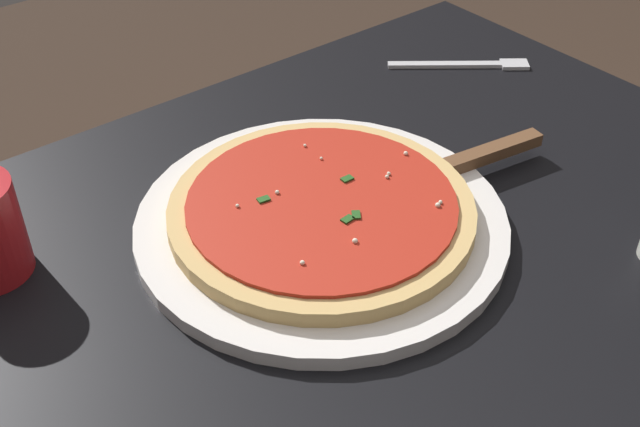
{
  "coord_description": "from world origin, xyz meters",
  "views": [
    {
      "loc": [
        -0.38,
        -0.44,
        1.23
      ],
      "look_at": [
        -0.0,
        0.04,
        0.75
      ],
      "focal_mm": 44.55,
      "sensor_mm": 36.0,
      "label": 1
    }
  ],
  "objects_px": {
    "pizza": "(320,210)",
    "fork": "(467,65)",
    "serving_plate": "(320,223)",
    "pizza_server": "(460,165)"
  },
  "relations": [
    {
      "from": "pizza",
      "to": "fork",
      "type": "bearing_deg",
      "value": 21.64
    },
    {
      "from": "serving_plate",
      "to": "fork",
      "type": "height_order",
      "value": "serving_plate"
    },
    {
      "from": "pizza",
      "to": "pizza_server",
      "type": "distance_m",
      "value": 0.17
    },
    {
      "from": "pizza",
      "to": "fork",
      "type": "relative_size",
      "value": 1.9
    },
    {
      "from": "pizza_server",
      "to": "fork",
      "type": "distance_m",
      "value": 0.26
    },
    {
      "from": "serving_plate",
      "to": "pizza",
      "type": "bearing_deg",
      "value": -36.95
    },
    {
      "from": "serving_plate",
      "to": "fork",
      "type": "bearing_deg",
      "value": 21.64
    },
    {
      "from": "pizza_server",
      "to": "pizza",
      "type": "bearing_deg",
      "value": 170.78
    },
    {
      "from": "serving_plate",
      "to": "pizza_server",
      "type": "xyz_separation_m",
      "value": [
        0.17,
        -0.03,
        0.01
      ]
    },
    {
      "from": "serving_plate",
      "to": "pizza",
      "type": "xyz_separation_m",
      "value": [
        0.0,
        -0.0,
        0.02
      ]
    }
  ]
}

